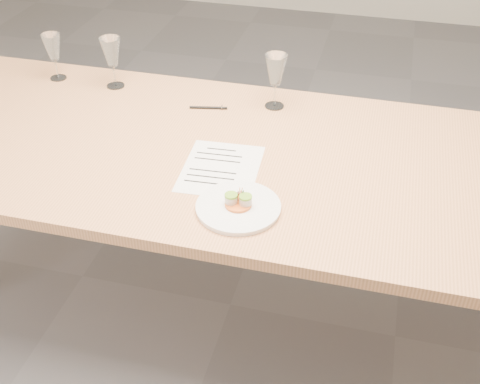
% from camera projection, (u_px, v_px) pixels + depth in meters
% --- Properties ---
extents(ground, '(7.00, 7.00, 0.00)m').
position_uv_depth(ground, '(230.00, 305.00, 2.48)').
color(ground, slate).
rests_on(ground, ground).
extents(dining_table, '(2.40, 1.00, 0.75)m').
position_uv_depth(dining_table, '(229.00, 167.00, 2.07)').
color(dining_table, tan).
rests_on(dining_table, ground).
extents(dinner_plate, '(0.25, 0.25, 0.07)m').
position_uv_depth(dinner_plate, '(238.00, 207.00, 1.77)').
color(dinner_plate, white).
rests_on(dinner_plate, dining_table).
extents(recipe_sheet, '(0.26, 0.32, 0.00)m').
position_uv_depth(recipe_sheet, '(221.00, 168.00, 1.95)').
color(recipe_sheet, white).
rests_on(recipe_sheet, dining_table).
extents(ballpoint_pen, '(0.14, 0.04, 0.01)m').
position_uv_depth(ballpoint_pen, '(209.00, 108.00, 2.27)').
color(ballpoint_pen, black).
rests_on(ballpoint_pen, dining_table).
extents(wine_glass_0, '(0.08, 0.08, 0.19)m').
position_uv_depth(wine_glass_0, '(53.00, 48.00, 2.40)').
color(wine_glass_0, white).
rests_on(wine_glass_0, dining_table).
extents(wine_glass_1, '(0.08, 0.08, 0.20)m').
position_uv_depth(wine_glass_1, '(111.00, 53.00, 2.34)').
color(wine_glass_1, white).
rests_on(wine_glass_1, dining_table).
extents(wine_glass_2, '(0.08, 0.08, 0.21)m').
position_uv_depth(wine_glass_2, '(276.00, 71.00, 2.20)').
color(wine_glass_2, white).
rests_on(wine_glass_2, dining_table).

